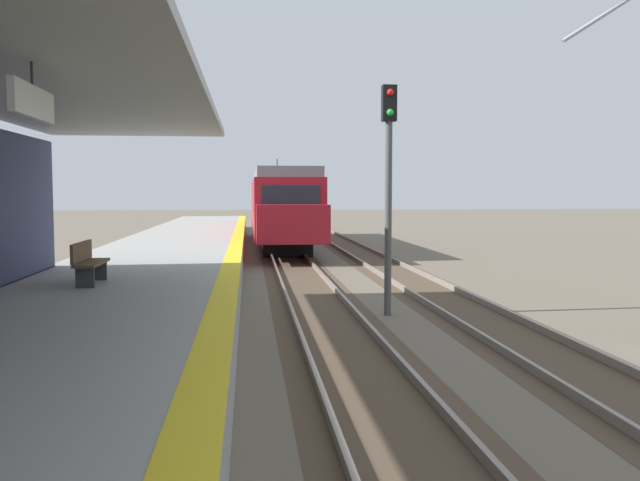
{
  "coord_description": "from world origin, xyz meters",
  "views": [
    {
      "loc": [
        0.21,
        1.43,
        2.81
      ],
      "look_at": [
        1.25,
        11.19,
        2.1
      ],
      "focal_mm": 37.6,
      "sensor_mm": 36.0,
      "label": 1
    }
  ],
  "objects": [
    {
      "name": "platform_bench",
      "position": [
        -3.12,
        15.73,
        1.37
      ],
      "size": [
        0.45,
        1.6,
        0.88
      ],
      "color": "brown",
      "rests_on": "station_platform"
    },
    {
      "name": "station_platform",
      "position": [
        -2.5,
        16.0,
        0.45
      ],
      "size": [
        5.0,
        80.0,
        0.91
      ],
      "color": "#999993",
      "rests_on": "ground"
    },
    {
      "name": "track_pair_middle",
      "position": [
        5.3,
        20.0,
        0.05
      ],
      "size": [
        2.34,
        120.0,
        0.16
      ],
      "color": "#4C3D2D",
      "rests_on": "ground"
    },
    {
      "name": "rail_signal_post",
      "position": [
        3.37,
        16.35,
        3.19
      ],
      "size": [
        0.32,
        0.34,
        5.2
      ],
      "color": "#4C4C4C",
      "rests_on": "ground"
    },
    {
      "name": "approaching_train",
      "position": [
        1.9,
        36.59,
        2.18
      ],
      "size": [
        2.93,
        19.6,
        4.76
      ],
      "color": "maroon",
      "rests_on": "ground"
    },
    {
      "name": "track_pair_nearest_platform",
      "position": [
        1.9,
        20.0,
        0.05
      ],
      "size": [
        2.34,
        120.0,
        0.16
      ],
      "color": "#4C3D2D",
      "rests_on": "ground"
    }
  ]
}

